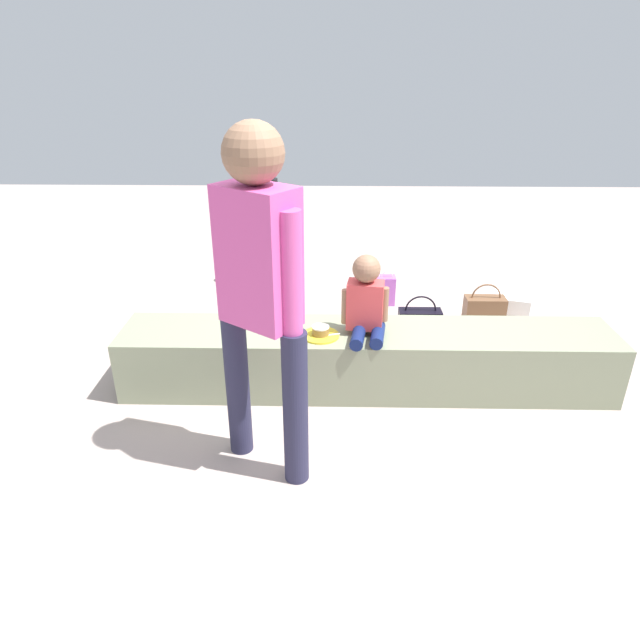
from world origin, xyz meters
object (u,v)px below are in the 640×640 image
Objects in this scene: child_seated at (366,301)px; water_bottle_near_gift at (243,292)px; cake_plate at (321,333)px; handbag_brown_canvas at (484,310)px; adult_standing at (259,279)px; party_cup_red at (275,303)px; handbag_black_leather at (419,325)px; cake_box_white at (512,302)px; gift_bag at (380,290)px.

child_seated reaches higher than water_bottle_near_gift.
cake_plate reaches higher than handbag_brown_canvas.
adult_standing is 17.84× the size of party_cup_red.
handbag_black_leather reaches higher than water_bottle_near_gift.
child_seated reaches higher than party_cup_red.
cake_plate is at bearing -140.08° from cake_box_white.
cake_plate reaches higher than cake_box_white.
child_seated is 1.47m from handbag_brown_canvas.
cake_plate is 0.62× the size of handbag_black_leather.
handbag_brown_canvas is (1.50, 1.67, -0.89)m from adult_standing.
handbag_brown_canvas is at bearing -136.91° from cake_box_white.
cake_box_white is 0.80× the size of handbag_black_leather.
handbag_black_leather is at bearing 54.89° from adult_standing.
handbag_brown_canvas is at bearing -10.84° from water_bottle_near_gift.
child_seated is 1.49m from party_cup_red.
water_bottle_near_gift is 0.68× the size of cake_box_white.
cake_plate is 2.04m from cake_box_white.
adult_standing is at bearing -109.39° from gift_bag.
child_seated reaches higher than gift_bag.
child_seated is 1.71m from water_bottle_near_gift.
gift_bag reaches higher than party_cup_red.
handbag_black_leather reaches higher than party_cup_red.
party_cup_red is (-0.86, -0.12, -0.08)m from gift_bag.
handbag_black_leather is (0.70, 0.69, -0.28)m from cake_plate.
party_cup_red is 1.23m from handbag_black_leather.
handbag_black_leather is at bearing -27.44° from party_cup_red.
party_cup_red is 1.66m from handbag_brown_canvas.
adult_standing reaches higher than water_bottle_near_gift.
gift_bag is 1.08m from cake_box_white.
adult_standing is 8.43× the size of water_bottle_near_gift.
child_seated is at bearing 7.76° from cake_plate.
adult_standing is 2.15m from party_cup_red.
adult_standing reaches higher than handbag_black_leather.
adult_standing is at bearing -126.39° from child_seated.
gift_bag is (0.20, 1.34, -0.48)m from child_seated.
gift_bag is 0.86m from handbag_brown_canvas.
cake_box_white reaches higher than party_cup_red.
handbag_brown_canvas is (0.98, 0.97, -0.49)m from child_seated.
gift_bag is at bearing 70.61° from adult_standing.
water_bottle_near_gift is 2.12× the size of party_cup_red.
gift_bag is 0.88× the size of handbag_brown_canvas.
party_cup_red is at bearing 171.52° from handbag_brown_canvas.
water_bottle_near_gift is (-0.94, 1.34, -0.51)m from child_seated.
handbag_black_leather is (0.43, 0.65, -0.47)m from child_seated.
gift_bag is 1.14m from water_bottle_near_gift.
water_bottle_near_gift is 0.55× the size of handbag_black_leather.
gift_bag is 0.80× the size of handbag_black_leather.
handbag_brown_canvas is (1.64, -0.24, 0.07)m from party_cup_red.
gift_bag is at bearing 81.38° from child_seated.
adult_standing is 2.27m from water_bottle_near_gift.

